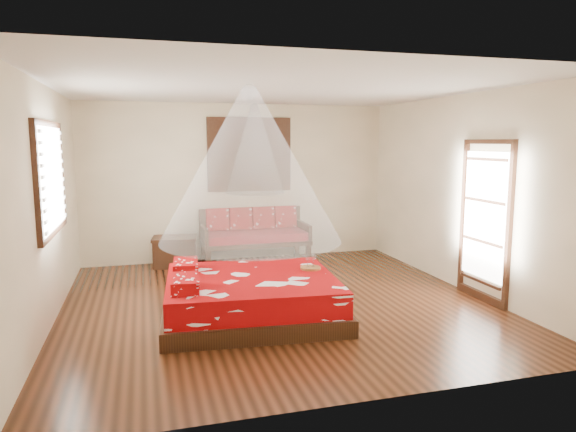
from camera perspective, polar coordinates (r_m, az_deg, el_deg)
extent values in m
cube|color=black|center=(6.95, -1.20, -9.66)|extent=(5.50, 5.50, 0.02)
cube|color=silver|center=(6.65, -1.28, 14.13)|extent=(5.50, 5.50, 0.02)
cube|color=#BBAD89|center=(6.54, -25.35, 1.05)|extent=(0.02, 5.50, 2.80)
cube|color=#BBAD89|center=(7.82, 18.77, 2.47)|extent=(0.02, 5.50, 2.80)
cube|color=#BBAD89|center=(9.34, -5.50, 3.75)|extent=(5.50, 0.02, 2.80)
cube|color=#BBAD89|center=(4.07, 8.58, -2.18)|extent=(5.50, 0.02, 2.80)
cube|color=black|center=(6.41, -4.06, -10.21)|extent=(2.26, 2.08, 0.20)
cube|color=#990407|center=(6.34, -4.09, -8.07)|extent=(2.16, 1.97, 0.30)
cube|color=#990407|center=(5.85, -11.35, -7.36)|extent=(0.35, 0.58, 0.14)
cube|color=#990407|center=(6.63, -11.30, -5.50)|extent=(0.35, 0.58, 0.14)
cube|color=black|center=(8.62, -8.85, -4.69)|extent=(0.08, 0.08, 0.42)
cube|color=black|center=(8.99, 2.28, -4.07)|extent=(0.08, 0.08, 0.42)
cube|color=black|center=(9.31, -9.39, -3.74)|extent=(0.08, 0.08, 0.42)
cube|color=black|center=(9.65, 0.97, -3.20)|extent=(0.08, 0.08, 0.42)
cube|color=black|center=(9.07, -3.67, -2.87)|extent=(1.86, 0.83, 0.08)
cube|color=maroon|center=(9.05, -3.67, -2.19)|extent=(1.80, 0.77, 0.14)
cube|color=black|center=(9.38, -4.16, -0.70)|extent=(1.86, 0.06, 0.55)
cube|color=black|center=(8.90, -9.31, -2.13)|extent=(0.06, 0.83, 0.30)
cube|color=black|center=(9.27, 1.73, -1.61)|extent=(0.06, 0.83, 0.30)
cube|color=#990407|center=(9.15, -7.83, -0.44)|extent=(0.39, 0.20, 0.41)
cube|color=#990407|center=(9.21, -5.28, -0.34)|extent=(0.39, 0.20, 0.41)
cube|color=#990407|center=(9.30, -2.77, -0.23)|extent=(0.39, 0.20, 0.41)
cube|color=#990407|center=(9.40, -0.31, -0.13)|extent=(0.39, 0.20, 0.41)
cube|color=black|center=(9.07, -12.45, -4.02)|extent=(0.76, 0.58, 0.46)
cube|color=black|center=(9.02, -12.50, -2.43)|extent=(0.80, 0.63, 0.05)
cube|color=black|center=(9.31, -4.30, 6.83)|extent=(1.52, 0.06, 1.32)
cube|color=black|center=(9.30, -4.29, 6.83)|extent=(1.35, 0.04, 1.10)
cube|color=black|center=(6.70, -24.90, 3.82)|extent=(0.08, 1.74, 1.34)
cube|color=silver|center=(6.70, -24.56, 3.84)|extent=(0.04, 1.54, 1.10)
cube|color=black|center=(7.35, 21.02, -0.74)|extent=(0.08, 1.02, 2.16)
cube|color=white|center=(7.33, 20.94, 0.03)|extent=(0.03, 0.82, 1.70)
cylinder|color=brown|center=(6.66, 2.51, -5.79)|extent=(0.26, 0.26, 0.03)
cone|color=white|center=(6.09, -4.23, 5.60)|extent=(2.17, 2.17, 1.80)
cone|color=white|center=(8.85, -3.70, 7.41)|extent=(1.01, 1.01, 1.50)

